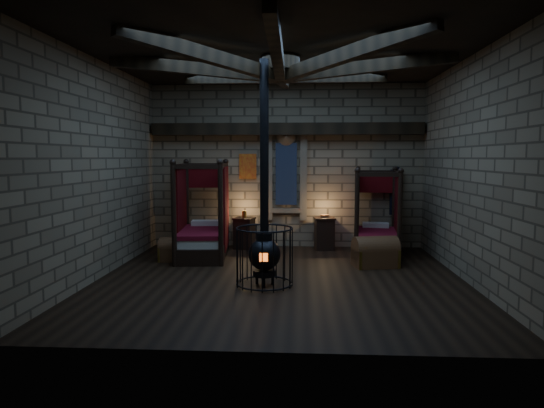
# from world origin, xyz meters

# --- Properties ---
(room) EXTENTS (7.02, 7.02, 4.29)m
(room) POSITION_xyz_m (-0.00, 0.09, 3.74)
(room) COLOR black
(room) RESTS_ON ground
(bed_left) EXTENTS (1.30, 2.19, 2.19)m
(bed_left) POSITION_xyz_m (-1.92, 2.09, 0.54)
(bed_left) COLOR black
(bed_left) RESTS_ON ground
(bed_right) EXTENTS (1.24, 2.03, 2.01)m
(bed_right) POSITION_xyz_m (2.18, 2.42, 0.50)
(bed_right) COLOR black
(bed_right) RESTS_ON ground
(trunk_left) EXTENTS (0.76, 0.49, 0.54)m
(trunk_left) POSITION_xyz_m (-2.41, 1.54, 0.24)
(trunk_left) COLOR brown
(trunk_left) RESTS_ON ground
(trunk_right) EXTENTS (1.01, 0.76, 0.67)m
(trunk_right) POSITION_xyz_m (1.98, 1.21, 0.30)
(trunk_right) COLOR brown
(trunk_right) RESTS_ON ground
(nightstand_left) EXTENTS (0.60, 0.58, 0.98)m
(nightstand_left) POSITION_xyz_m (-1.06, 3.10, 0.41)
(nightstand_left) COLOR black
(nightstand_left) RESTS_ON ground
(nightstand_right) EXTENTS (0.56, 0.54, 0.89)m
(nightstand_right) POSITION_xyz_m (0.99, 3.10, 0.42)
(nightstand_right) COLOR black
(nightstand_right) RESTS_ON ground
(stove) EXTENTS (1.04, 1.04, 4.05)m
(stove) POSITION_xyz_m (-0.27, -0.45, 0.64)
(stove) COLOR black
(stove) RESTS_ON ground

